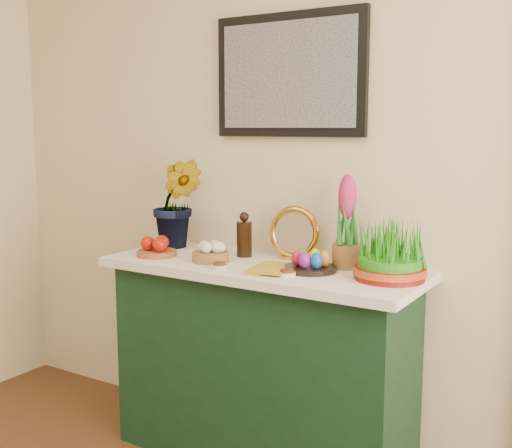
{
  "coord_description": "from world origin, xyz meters",
  "views": [
    {
      "loc": [
        1.15,
        -0.3,
        1.47
      ],
      "look_at": [
        -0.26,
        1.95,
        1.07
      ],
      "focal_mm": 45.0,
      "sensor_mm": 36.0,
      "label": 1
    }
  ],
  "objects": [
    {
      "name": "book",
      "position": [
        -0.23,
        1.89,
        0.9
      ],
      "size": [
        0.17,
        0.22,
        0.03
      ],
      "primitive_type": "imported",
      "rotation": [
        0.0,
        0.0,
        0.14
      ],
      "color": "gold",
      "rests_on": "tablecloth"
    },
    {
      "name": "spice_dish_right",
      "position": [
        -0.05,
        1.86,
        0.9
      ],
      "size": [
        0.07,
        0.07,
        0.03
      ],
      "color": "silver",
      "rests_on": "tablecloth"
    },
    {
      "name": "sideboard",
      "position": [
        -0.26,
        2.0,
        0.42
      ],
      "size": [
        1.3,
        0.45,
        0.85
      ],
      "primitive_type": "cube",
      "color": "#12321D",
      "rests_on": "ground"
    },
    {
      "name": "spice_dish_left",
      "position": [
        -0.36,
        1.83,
        0.9
      ],
      "size": [
        0.07,
        0.07,
        0.03
      ],
      "color": "silver",
      "rests_on": "tablecloth"
    },
    {
      "name": "tablecloth",
      "position": [
        -0.26,
        2.0,
        0.87
      ],
      "size": [
        1.4,
        0.55,
        0.04
      ],
      "primitive_type": "cube",
      "color": "white",
      "rests_on": "sideboard"
    },
    {
      "name": "apple_bowl",
      "position": [
        -0.76,
        1.9,
        0.93
      ],
      "size": [
        0.22,
        0.22,
        0.09
      ],
      "color": "#9B492D",
      "rests_on": "tablecloth"
    },
    {
      "name": "garlic_basket",
      "position": [
        -0.48,
        1.92,
        0.93
      ],
      "size": [
        0.18,
        0.18,
        0.09
      ],
      "color": "#9A683E",
      "rests_on": "tablecloth"
    },
    {
      "name": "hyacinth_green",
      "position": [
        -0.81,
        2.11,
        1.18
      ],
      "size": [
        0.37,
        0.36,
        0.58
      ],
      "primitive_type": "imported",
      "rotation": [
        0.0,
        0.0,
        0.51
      ],
      "color": "#267D27",
      "rests_on": "tablecloth"
    },
    {
      "name": "vinegar_cruet",
      "position": [
        -0.41,
        2.1,
        0.98
      ],
      "size": [
        0.07,
        0.07,
        0.2
      ],
      "color": "black",
      "rests_on": "tablecloth"
    },
    {
      "name": "hyacinth_pink",
      "position": [
        0.08,
        2.12,
        1.07
      ],
      "size": [
        0.12,
        0.12,
        0.39
      ],
      "color": "#9C6439",
      "rests_on": "tablecloth"
    },
    {
      "name": "wheatgrass_sabzeh",
      "position": [
        0.31,
        2.02,
        0.99
      ],
      "size": [
        0.28,
        0.28,
        0.23
      ],
      "color": "maroon",
      "rests_on": "tablecloth"
    },
    {
      "name": "egg_plate",
      "position": [
        -0.02,
        1.98,
        0.92
      ],
      "size": [
        0.27,
        0.27,
        0.09
      ],
      "color": "black",
      "rests_on": "tablecloth"
    },
    {
      "name": "mirror",
      "position": [
        -0.19,
        2.17,
        1.01
      ],
      "size": [
        0.24,
        0.09,
        0.24
      ],
      "color": "gold",
      "rests_on": "tablecloth"
    }
  ]
}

